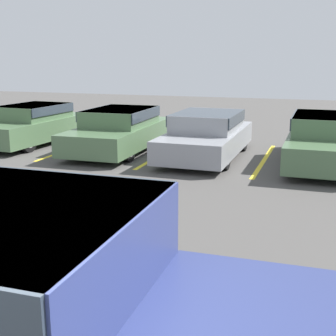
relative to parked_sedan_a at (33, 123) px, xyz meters
The scene contains 7 objects.
stall_stripe_b 1.73m from the parked_sedan_a, ahead, with size 0.12×4.38×0.01m, color yellow.
stall_stripe_c 4.55m from the parked_sedan_a, ahead, with size 0.12×4.38×0.01m, color yellow.
stall_stripe_d 7.44m from the parked_sedan_a, ahead, with size 0.12×4.38×0.01m, color yellow.
parked_sedan_a is the anchor object (origin of this frame).
parked_sedan_b 3.14m from the parked_sedan_a, ahead, with size 1.95×4.60×1.25m.
parked_sedan_c 5.83m from the parked_sedan_a, ahead, with size 1.82×4.40×1.25m.
parked_sedan_d 8.90m from the parked_sedan_a, ahead, with size 1.75×4.65×1.29m.
Camera 1 is at (1.96, -1.95, 2.75)m, focal length 50.00 mm.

